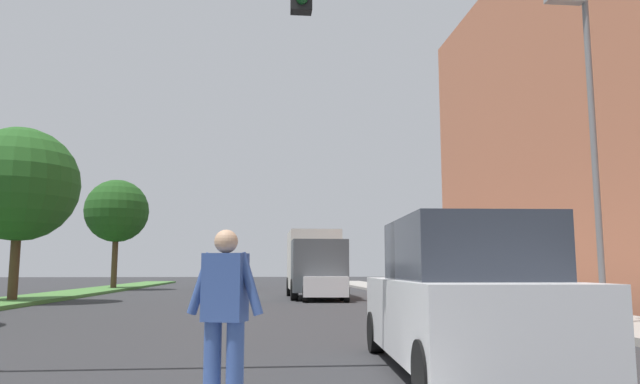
% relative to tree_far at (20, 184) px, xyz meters
% --- Properties ---
extents(ground_plane, '(140.00, 140.00, 0.00)m').
position_rel_tree_far_xyz_m(ground_plane, '(8.68, 3.53, -4.63)').
color(ground_plane, '#2D2D30').
extents(median_strip, '(2.73, 64.00, 0.15)m').
position_rel_tree_far_xyz_m(median_strip, '(-0.03, 1.53, -4.56)').
color(median_strip, '#477A38').
rests_on(median_strip, ground_plane).
extents(tree_far, '(4.51, 4.51, 6.75)m').
position_rel_tree_far_xyz_m(tree_far, '(0.00, 0.00, 0.00)').
color(tree_far, '#4C3823').
rests_on(tree_far, median_strip).
extents(tree_distant, '(3.97, 3.97, 6.82)m').
position_rel_tree_far_xyz_m(tree_distant, '(0.30, 14.15, 0.33)').
color(tree_distant, '#4C3823').
rests_on(tree_distant, median_strip).
extents(sidewalk_right, '(3.00, 64.00, 0.15)m').
position_rel_tree_far_xyz_m(sidewalk_right, '(17.51, 1.53, -4.56)').
color(sidewalk_right, '#9E9991').
rests_on(sidewalk_right, ground_plane).
extents(street_lamp_right, '(1.02, 0.24, 7.50)m').
position_rel_tree_far_xyz_m(street_lamp_right, '(16.92, -11.53, -0.04)').
color(street_lamp_right, slate).
rests_on(street_lamp_right, sidewalk_right).
extents(pedestrian_performer, '(0.73, 0.35, 1.69)m').
position_rel_tree_far_xyz_m(pedestrian_performer, '(9.26, -18.28, -3.70)').
color(pedestrian_performer, '#334C8C').
rests_on(pedestrian_performer, ground_plane).
extents(suv_crossing, '(2.19, 4.70, 1.97)m').
position_rel_tree_far_xyz_m(suv_crossing, '(12.18, -16.30, -3.70)').
color(suv_crossing, silver).
rests_on(suv_crossing, ground_plane).
extents(sedan_midblock, '(2.19, 4.24, 1.67)m').
position_rel_tree_far_xyz_m(sedan_midblock, '(12.25, 1.16, -3.86)').
color(sedan_midblock, silver).
rests_on(sedan_midblock, ground_plane).
extents(sedan_distant, '(2.19, 4.72, 1.66)m').
position_rel_tree_far_xyz_m(sedan_distant, '(7.31, 15.35, -3.86)').
color(sedan_distant, black).
rests_on(sedan_distant, ground_plane).
extents(truck_box_delivery, '(2.40, 6.20, 3.10)m').
position_rel_tree_far_xyz_m(truck_box_delivery, '(11.98, 3.30, -3.00)').
color(truck_box_delivery, '#474C51').
rests_on(truck_box_delivery, ground_plane).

